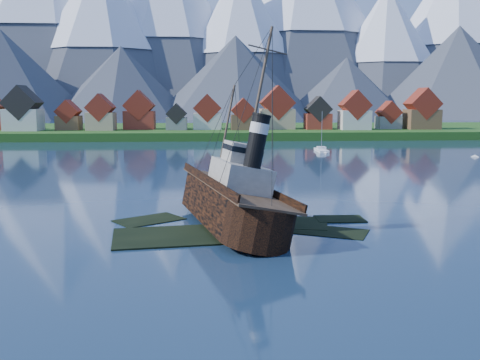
{
  "coord_description": "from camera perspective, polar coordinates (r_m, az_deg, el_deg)",
  "views": [
    {
      "loc": [
        -1.39,
        -59.93,
        15.08
      ],
      "look_at": [
        2.43,
        6.0,
        5.0
      ],
      "focal_mm": 40.0,
      "sensor_mm": 36.0,
      "label": 1
    }
  ],
  "objects": [
    {
      "name": "seawall",
      "position": [
        192.53,
        -2.9,
        4.17
      ],
      "size": [
        600.0,
        2.5,
        2.0
      ],
      "primitive_type": "cube",
      "color": "#3F3D38",
      "rests_on": "ground"
    },
    {
      "name": "mountains",
      "position": [
        546.26,
        -3.36,
        16.48
      ],
      "size": [
        965.0,
        340.0,
        205.0
      ],
      "color": "#2D333D",
      "rests_on": "ground"
    },
    {
      "name": "sailboat_e",
      "position": [
        155.38,
        8.67,
        3.11
      ],
      "size": [
        2.83,
        10.45,
        12.06
      ],
      "rotation": [
        0.0,
        0.0,
        -0.02
      ],
      "color": "white",
      "rests_on": "ground"
    },
    {
      "name": "town",
      "position": [
        214.56,
        -11.91,
        6.87
      ],
      "size": [
        250.96,
        16.69,
        17.3
      ],
      "color": "maroon",
      "rests_on": "ground"
    },
    {
      "name": "tugboat_wreck",
      "position": [
        65.49,
        -1.45,
        -1.85
      ],
      "size": [
        7.27,
        31.34,
        24.84
      ],
      "rotation": [
        0.0,
        0.2,
        0.23
      ],
      "color": "black",
      "rests_on": "ground"
    },
    {
      "name": "ground",
      "position": [
        61.81,
        -1.94,
        -5.45
      ],
      "size": [
        1400.0,
        1400.0,
        0.0
      ],
      "primitive_type": "plane",
      "color": "#1A2F4A",
      "rests_on": "ground"
    },
    {
      "name": "shore_bank",
      "position": [
        230.43,
        -2.98,
        4.91
      ],
      "size": [
        600.0,
        80.0,
        3.2
      ],
      "primitive_type": "cube",
      "color": "#1E4714",
      "rests_on": "ground"
    },
    {
      "name": "shoal",
      "position": [
        64.05,
        -0.39,
        -5.26
      ],
      "size": [
        31.71,
        21.24,
        1.14
      ],
      "color": "black",
      "rests_on": "ground"
    }
  ]
}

